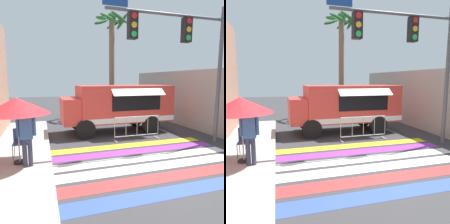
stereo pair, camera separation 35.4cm
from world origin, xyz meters
The scene contains 10 objects.
ground_plane centered at (0.00, 0.00, 0.00)m, with size 60.00×60.00×0.00m, color #38383A.
concrete_wall_right centered at (4.50, 3.00, 1.59)m, with size 0.20×16.00×3.18m.
crosswalk_painted centered at (0.00, 0.43, 0.00)m, with size 6.40×4.36×0.01m.
food_truck centered at (0.24, 4.80, 1.40)m, with size 5.48×2.56×2.38m.
traffic_signal_pole centered at (1.96, 1.64, 3.94)m, with size 5.09×0.29×5.52m.
patio_umbrella centered at (-4.06, 1.17, 1.91)m, with size 1.93×1.93×1.99m.
folding_chair centered at (-4.06, 1.79, 0.73)m, with size 0.48×0.48×0.92m.
vendor_person centered at (-3.81, 0.83, 1.17)m, with size 0.53×0.23×1.74m.
barricade_front centered at (0.65, 3.05, 0.53)m, with size 2.14×0.44×1.06m.
palm_tree centered at (1.48, 9.33, 4.87)m, with size 2.47×2.46×7.23m.
Camera 2 is at (-3.02, -5.78, 2.67)m, focal length 35.00 mm.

